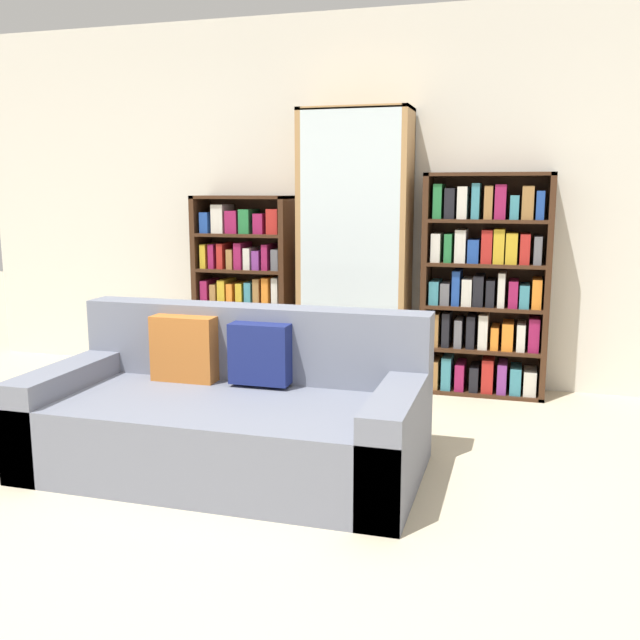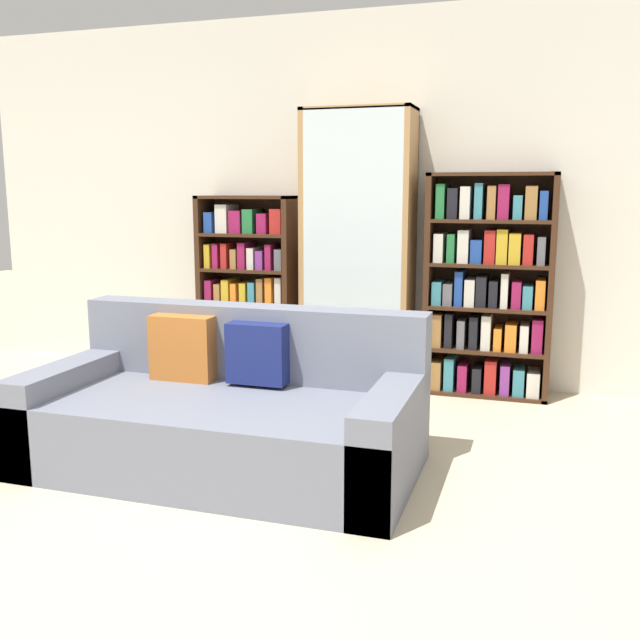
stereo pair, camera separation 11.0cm
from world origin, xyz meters
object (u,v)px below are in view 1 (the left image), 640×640
Objects in this scene: bookshelf_left at (245,290)px; bookshelf_right at (485,288)px; wine_bottle at (400,404)px; couch at (230,416)px; display_cabinet at (355,252)px.

bookshelf_right is (1.80, -0.00, 0.08)m from bookshelf_left.
wine_bottle is (1.39, -0.99, -0.51)m from bookshelf_left.
couch is 2.19m from bookshelf_right.
display_cabinet is 1.38m from wine_bottle.
couch is 1.93m from bookshelf_left.
wine_bottle is (0.52, -0.97, -0.82)m from display_cabinet.
display_cabinet is 1.29× the size of bookshelf_right.
couch is at bearing -123.34° from bookshelf_right.
display_cabinet is (0.24, 1.77, 0.72)m from couch.
bookshelf_left is at bearing 109.45° from couch.
bookshelf_left is at bearing 178.92° from display_cabinet.
wine_bottle is (-0.42, -0.99, -0.59)m from bookshelf_right.
display_cabinet reaches higher than bookshelf_right.
bookshelf_left reaches higher than wine_bottle.
bookshelf_right is at bearing 0.98° from display_cabinet.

